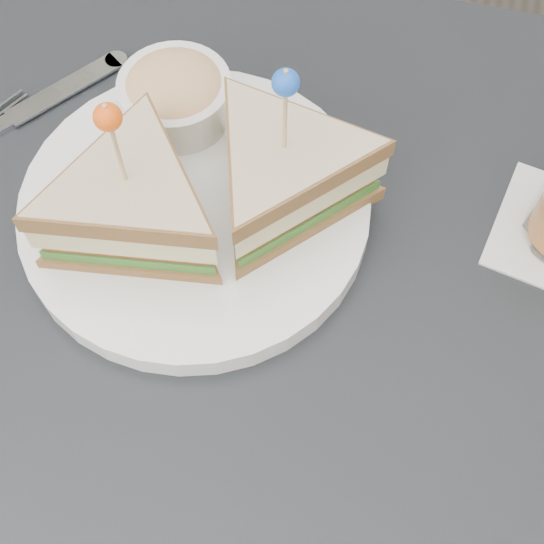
{
  "coord_description": "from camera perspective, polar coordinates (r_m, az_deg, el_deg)",
  "views": [
    {
      "loc": [
        0.08,
        -0.26,
        1.31
      ],
      "look_at": [
        0.01,
        0.01,
        0.8
      ],
      "focal_mm": 50.0,
      "sensor_mm": 36.0,
      "label": 1
    }
  ],
  "objects": [
    {
      "name": "ground_plane",
      "position": [
        1.33,
        -0.55,
        -17.12
      ],
      "size": [
        3.5,
        3.5,
        0.0
      ],
      "primitive_type": "plane",
      "color": "#3F3833"
    },
    {
      "name": "table",
      "position": [
        0.69,
        -1.01,
        -5.6
      ],
      "size": [
        0.8,
        0.8,
        0.75
      ],
      "color": "black",
      "rests_on": "ground"
    },
    {
      "name": "cutlery_knife",
      "position": [
        0.77,
        -18.49,
        11.14
      ],
      "size": [
        0.15,
        0.19,
        0.01
      ],
      "rotation": [
        0.0,
        0.0,
        -0.63
      ],
      "color": "silver",
      "rests_on": "table"
    },
    {
      "name": "plate_meal",
      "position": [
        0.63,
        -5.29,
        6.62
      ],
      "size": [
        0.39,
        0.39,
        0.18
      ],
      "rotation": [
        0.0,
        0.0,
        -0.38
      ],
      "color": "white",
      "rests_on": "table"
    }
  ]
}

